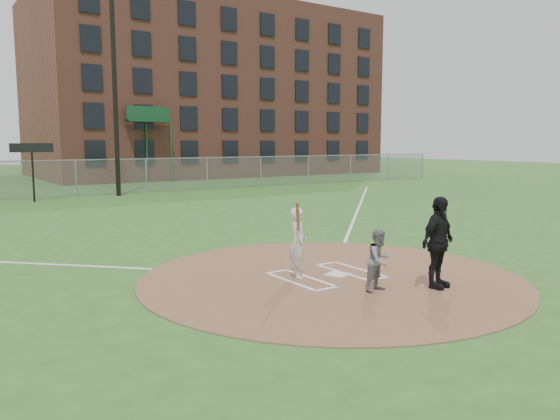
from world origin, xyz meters
TOP-DOWN VIEW (x-y plane):
  - ground at (0.00, 0.00)m, footprint 140.00×140.00m
  - dirt_circle at (0.00, 0.00)m, footprint 8.40×8.40m
  - home_plate at (0.21, 0.01)m, footprint 0.60×0.60m
  - foul_line_first at (9.00, 9.00)m, footprint 17.04×17.04m
  - catcher at (0.06, -1.44)m, footprint 0.68×0.57m
  - umpire at (1.21, -1.93)m, footprint 1.17×0.67m
  - batters_boxes at (0.00, 0.15)m, footprint 2.08×1.88m
  - batter_at_plate at (-0.64, 0.36)m, footprint 0.80×0.99m
  - outfield_fence at (0.00, 22.00)m, footprint 56.08×0.08m
  - brick_warehouse at (16.00, 37.96)m, footprint 30.00×17.17m
  - light_pole at (2.00, 21.00)m, footprint 1.20×0.30m
  - scoreboard_sign at (-2.50, 20.20)m, footprint 2.00×0.10m

SIDE VIEW (x-z plane):
  - ground at x=0.00m, z-range 0.00..0.00m
  - foul_line_first at x=9.00m, z-range 0.00..0.01m
  - dirt_circle at x=0.00m, z-range 0.00..0.02m
  - batters_boxes at x=0.00m, z-range 0.02..0.03m
  - home_plate at x=0.21m, z-range 0.02..0.05m
  - catcher at x=0.06m, z-range 0.02..1.27m
  - batter_at_plate at x=-0.64m, z-range -0.09..1.69m
  - umpire at x=1.21m, z-range 0.02..1.90m
  - outfield_fence at x=0.00m, z-range 0.00..2.03m
  - scoreboard_sign at x=-2.50m, z-range 0.92..3.85m
  - light_pole at x=2.00m, z-range 0.50..12.72m
  - brick_warehouse at x=16.00m, z-range 0.00..15.00m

